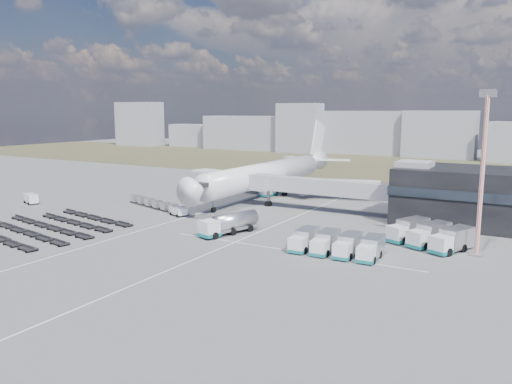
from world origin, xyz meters
The scene contains 16 objects.
ground centered at (0.00, 0.00, 0.00)m, with size 420.00×420.00×0.00m, color #565659.
grass_strip centered at (0.00, 110.00, 0.01)m, with size 420.00×90.00×0.01m, color #434328.
lane_markings centered at (9.77, 3.00, 0.01)m, with size 47.12×110.00×0.01m.
terminal centered at (47.77, 23.96, 5.25)m, with size 30.40×16.40×11.00m.
jet_bridge centered at (15.90, 20.42, 5.05)m, with size 30.30×3.80×7.05m.
airliner centered at (0.00, 32.38, 5.29)m, with size 51.59×64.53×17.62m.
skyline centered at (-19.35, 150.42, 8.73)m, with size 302.74×23.46×24.72m.
fuel_tanker centered at (12.28, -4.05, 1.76)m, with size 5.84×11.25×3.53m.
pushback_tug centered at (-4.00, 2.97, 0.78)m, with size 3.52×1.98×1.56m, color white.
utility_van centered at (-39.81, -3.40, 1.11)m, with size 4.15×1.88×2.23m, color white.
catering_truck centered at (0.18, 31.70, 1.37)m, with size 2.48×5.87×2.68m.
service_trucks_near centered at (31.88, -6.14, 1.48)m, with size 12.48×7.13×2.73m.
service_trucks_far centered at (42.37, 4.92, 1.71)m, with size 12.59×11.30×3.14m.
uld_row centered at (-12.17, 6.13, 0.96)m, with size 20.18×7.51×1.60m.
baggage_dollies centered at (-17.06, -16.81, 0.39)m, with size 27.57×23.59×0.78m.
floodlight_mast centered at (49.26, 3.02, 11.53)m, with size 2.16×1.78×23.01m.
Camera 1 is at (56.54, -71.24, 20.24)m, focal length 35.00 mm.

